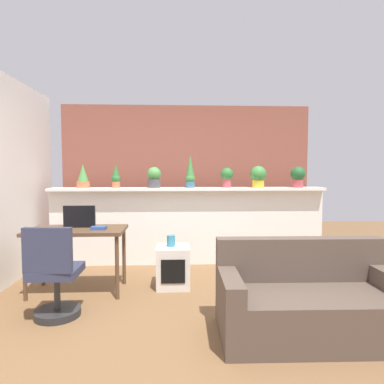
{
  "coord_description": "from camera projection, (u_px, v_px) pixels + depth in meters",
  "views": [
    {
      "loc": [
        -0.19,
        -3.08,
        1.43
      ],
      "look_at": [
        0.01,
        1.11,
        1.16
      ],
      "focal_mm": 31.47,
      "sensor_mm": 36.0,
      "label": 1
    }
  ],
  "objects": [
    {
      "name": "plant_shelf",
      "position": [
        188.0,
        189.0,
        5.05
      ],
      "size": [
        4.1,
        0.32,
        0.04
      ],
      "primitive_type": "cube",
      "color": "white",
      "rests_on": "divider_wall"
    },
    {
      "name": "side_cube_shelf",
      "position": [
        173.0,
        267.0,
        4.11
      ],
      "size": [
        0.4,
        0.41,
        0.5
      ],
      "color": "silver",
      "rests_on": "ground"
    },
    {
      "name": "couch",
      "position": [
        309.0,
        303.0,
        2.91
      ],
      "size": [
        1.58,
        0.79,
        0.8
      ],
      "color": "brown",
      "rests_on": "ground"
    },
    {
      "name": "desk",
      "position": [
        77.0,
        236.0,
        3.92
      ],
      "size": [
        1.1,
        0.6,
        0.75
      ],
      "color": "brown",
      "rests_on": "ground"
    },
    {
      "name": "divider_wall",
      "position": [
        188.0,
        227.0,
        5.13
      ],
      "size": [
        4.1,
        0.16,
        1.13
      ],
      "primitive_type": "cube",
      "color": "white",
      "rests_on": "ground"
    },
    {
      "name": "potted_plant_1",
      "position": [
        116.0,
        177.0,
        4.97
      ],
      "size": [
        0.13,
        0.13,
        0.35
      ],
      "color": "#C66B42",
      "rests_on": "plant_shelf"
    },
    {
      "name": "book_on_desk",
      "position": [
        99.0,
        228.0,
        3.85
      ],
      "size": [
        0.17,
        0.1,
        0.04
      ],
      "primitive_type": "cube",
      "color": "#2D4C8C",
      "rests_on": "desk"
    },
    {
      "name": "vase_on_shelf",
      "position": [
        171.0,
        241.0,
        4.1
      ],
      "size": [
        0.1,
        0.1,
        0.14
      ],
      "primitive_type": "cylinder",
      "color": "teal",
      "rests_on": "side_cube_shelf"
    },
    {
      "name": "potted_plant_2",
      "position": [
        154.0,
        177.0,
        4.99
      ],
      "size": [
        0.21,
        0.21,
        0.31
      ],
      "color": "#4C4C51",
      "rests_on": "plant_shelf"
    },
    {
      "name": "office_chair",
      "position": [
        54.0,
        279.0,
        3.21
      ],
      "size": [
        0.45,
        0.46,
        0.91
      ],
      "color": "#262628",
      "rests_on": "ground"
    },
    {
      "name": "tv_monitor",
      "position": [
        79.0,
        217.0,
        3.98
      ],
      "size": [
        0.37,
        0.04,
        0.26
      ],
      "primitive_type": "cube",
      "color": "black",
      "rests_on": "desk"
    },
    {
      "name": "ground_plane",
      "position": [
        196.0,
        322.0,
        3.18
      ],
      "size": [
        12.0,
        12.0,
        0.0
      ],
      "primitive_type": "plane",
      "color": "brown"
    },
    {
      "name": "potted_plant_0",
      "position": [
        83.0,
        177.0,
        4.98
      ],
      "size": [
        0.19,
        0.19,
        0.35
      ],
      "color": "#C66B42",
      "rests_on": "plant_shelf"
    },
    {
      "name": "brick_wall_behind",
      "position": [
        187.0,
        181.0,
        5.69
      ],
      "size": [
        4.1,
        0.1,
        2.5
      ],
      "primitive_type": "cube",
      "color": "brown",
      "rests_on": "ground"
    },
    {
      "name": "potted_plant_6",
      "position": [
        298.0,
        176.0,
        5.09
      ],
      "size": [
        0.22,
        0.22,
        0.32
      ],
      "color": "#B7474C",
      "rests_on": "plant_shelf"
    },
    {
      "name": "potted_plant_5",
      "position": [
        258.0,
        176.0,
        5.07
      ],
      "size": [
        0.24,
        0.24,
        0.33
      ],
      "color": "gold",
      "rests_on": "plant_shelf"
    },
    {
      "name": "potted_plant_3",
      "position": [
        190.0,
        173.0,
        5.02
      ],
      "size": [
        0.14,
        0.14,
        0.49
      ],
      "color": "#386B84",
      "rests_on": "plant_shelf"
    },
    {
      "name": "potted_plant_4",
      "position": [
        227.0,
        176.0,
        5.11
      ],
      "size": [
        0.19,
        0.19,
        0.3
      ],
      "color": "#B7474C",
      "rests_on": "plant_shelf"
    }
  ]
}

